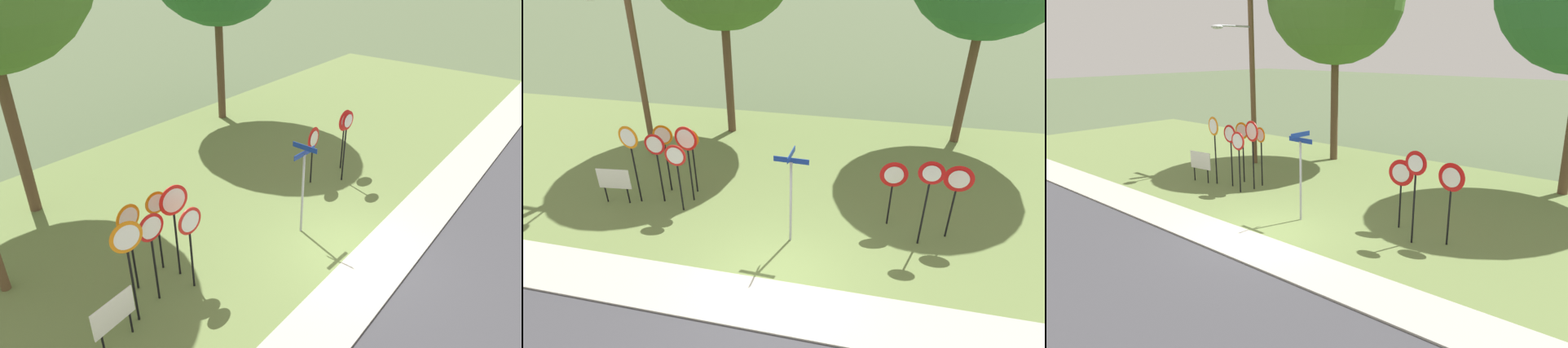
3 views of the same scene
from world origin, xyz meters
The scene contains 16 objects.
ground_plane centered at (0.00, 0.00, 0.00)m, with size 160.00×160.00×0.00m, color #4C5B3D.
road_asphalt centered at (0.00, -4.80, 0.01)m, with size 44.00×6.40×0.01m, color #3D3D42.
sidewalk_strip centered at (0.00, -0.80, 0.03)m, with size 44.00×1.60×0.06m, color #ADAA9E.
grass_median centered at (0.00, 6.00, 0.02)m, with size 44.00×12.00×0.04m, color olive.
stop_sign_near_left centered at (-4.60, 3.52, 1.83)m, with size 0.68×0.11×2.47m.
stop_sign_near_right centered at (-4.51, 2.81, 1.82)m, with size 0.70×0.10×2.46m.
stop_sign_far_left centered at (-3.57, 3.09, 2.01)m, with size 0.79×0.13×2.68m.
stop_sign_far_center centered at (-3.66, 2.47, 1.73)m, with size 0.70×0.09×2.34m.
stop_sign_far_right centered at (-3.68, 3.65, 1.71)m, with size 0.60×0.13×2.36m.
stop_sign_center_tall centered at (-5.27, 2.64, 2.03)m, with size 0.74×0.16×2.73m.
yield_sign_near_left centered at (2.81, 3.13, 1.62)m, with size 0.81×0.12×2.15m.
yield_sign_near_right centered at (4.50, 2.85, 1.80)m, with size 0.80×0.12×2.36m.
yield_sign_far_left centered at (3.68, 2.34, 2.02)m, with size 0.68×0.12×2.66m.
street_name_post centered at (0.07, 1.73, 1.74)m, with size 0.96×0.82×2.84m.
utility_pole centered at (-6.71, 6.00, 4.72)m, with size 2.10×2.33×8.66m.
notice_board centered at (-5.98, 2.44, 0.87)m, with size 1.10×0.15×1.25m.
Camera 3 is at (9.55, -9.09, 5.41)m, focal length 32.78 mm.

